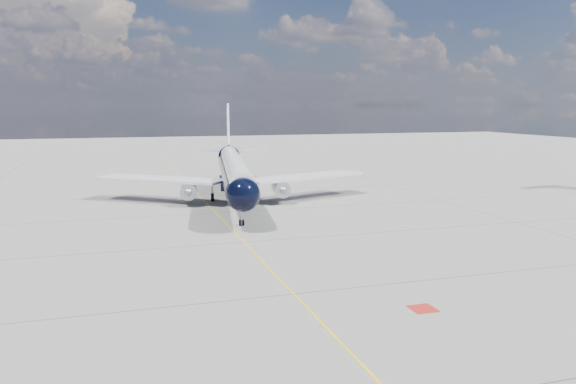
# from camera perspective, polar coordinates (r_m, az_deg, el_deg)

# --- Properties ---
(ground) EXTENTS (320.00, 320.00, 0.00)m
(ground) POSITION_cam_1_polar(r_m,az_deg,el_deg) (71.23, -8.06, -1.38)
(ground) COLOR gray
(ground) RESTS_ON ground
(taxiway_centerline) EXTENTS (0.16, 160.00, 0.01)m
(taxiway_centerline) POSITION_cam_1_polar(r_m,az_deg,el_deg) (66.38, -7.36, -2.11)
(taxiway_centerline) COLOR yellow
(taxiway_centerline) RESTS_ON ground
(red_marking) EXTENTS (1.60, 1.60, 0.01)m
(red_marking) POSITION_cam_1_polar(r_m,az_deg,el_deg) (36.47, 13.55, -11.45)
(red_marking) COLOR maroon
(red_marking) RESTS_ON ground
(main_airliner) EXTENTS (35.91, 44.12, 12.78)m
(main_airliner) POSITION_cam_1_polar(r_m,az_deg,el_deg) (74.39, -5.51, 2.19)
(main_airliner) COLOR black
(main_airliner) RESTS_ON ground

